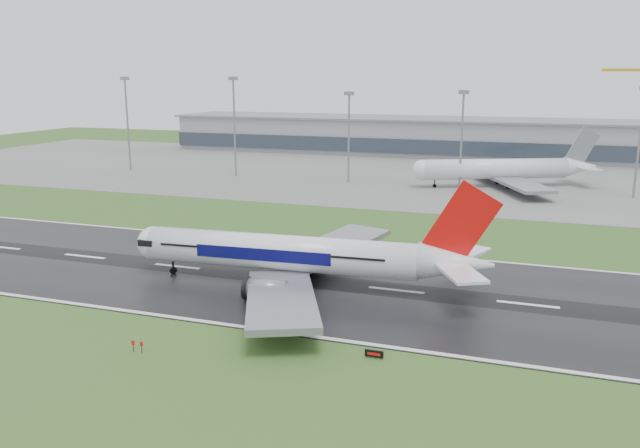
% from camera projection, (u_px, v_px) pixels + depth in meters
% --- Properties ---
extents(ground, '(520.00, 520.00, 0.00)m').
position_uv_depth(ground, '(280.00, 278.00, 107.80)').
color(ground, '#2F551F').
rests_on(ground, ground).
extents(runway, '(400.00, 45.00, 0.10)m').
position_uv_depth(runway, '(280.00, 278.00, 107.79)').
color(runway, black).
rests_on(runway, ground).
extents(apron, '(400.00, 130.00, 0.08)m').
position_uv_depth(apron, '(417.00, 174.00, 222.89)').
color(apron, slate).
rests_on(apron, ground).
extents(terminal, '(240.00, 36.00, 15.00)m').
position_uv_depth(terminal, '(443.00, 137.00, 276.45)').
color(terminal, gray).
rests_on(terminal, ground).
extents(main_airliner, '(63.21, 60.58, 17.55)m').
position_uv_depth(main_airliner, '(304.00, 233.00, 102.00)').
color(main_airliner, white).
rests_on(main_airliner, runway).
extents(parked_airliner, '(77.39, 75.36, 17.50)m').
position_uv_depth(parked_airliner, '(503.00, 158.00, 195.64)').
color(parked_airliner, silver).
rests_on(parked_airliner, apron).
extents(runway_sign, '(2.31, 0.35, 1.04)m').
position_uv_depth(runway_sign, '(374.00, 354.00, 76.99)').
color(runway_sign, black).
rests_on(runway_sign, ground).
extents(floodmast_0, '(0.64, 0.64, 32.08)m').
position_uv_depth(floodmast_0, '(128.00, 126.00, 228.19)').
color(floodmast_0, gray).
rests_on(floodmast_0, ground).
extents(floodmast_1, '(0.64, 0.64, 32.10)m').
position_uv_depth(floodmast_1, '(235.00, 129.00, 214.68)').
color(floodmast_1, gray).
rests_on(floodmast_1, ground).
extents(floodmast_2, '(0.64, 0.64, 27.53)m').
position_uv_depth(floodmast_2, '(349.00, 140.00, 202.42)').
color(floodmast_2, gray).
rests_on(floodmast_2, ground).
extents(floodmast_3, '(0.64, 0.64, 28.21)m').
position_uv_depth(floodmast_3, '(461.00, 142.00, 191.12)').
color(floodmast_3, gray).
rests_on(floodmast_3, ground).
extents(floodmast_4, '(0.64, 0.64, 29.62)m').
position_uv_depth(floodmast_4, '(639.00, 145.00, 175.61)').
color(floodmast_4, gray).
rests_on(floodmast_4, ground).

